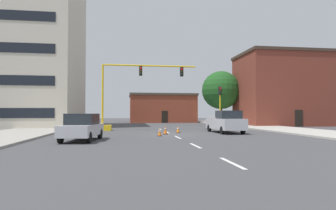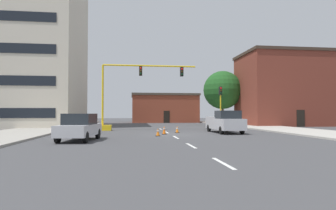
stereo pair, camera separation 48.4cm
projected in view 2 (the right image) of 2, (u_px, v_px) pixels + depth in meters
ground_plane at (170, 134)px, 24.00m from camera, size 160.00×160.00×0.00m
sidewalk_left at (40, 129)px, 30.34m from camera, size 6.00×56.00×0.14m
sidewalk_right at (269, 128)px, 33.54m from camera, size 6.00×56.00×0.14m
lane_stripe_seg_0 at (223, 163)px, 10.12m from camera, size 0.16×2.40×0.01m
lane_stripe_seg_1 at (191, 146)px, 15.57m from camera, size 0.16×2.40×0.01m
lane_stripe_seg_2 at (176, 137)px, 21.03m from camera, size 0.16×2.40×0.01m
lane_stripe_seg_3 at (167, 132)px, 26.48m from camera, size 0.16×2.40×0.01m
lane_stripe_seg_4 at (161, 129)px, 31.93m from camera, size 0.16×2.40×0.01m
building_tall_left at (23, 45)px, 38.23m from camera, size 15.13×14.35×21.68m
building_brick_center at (164, 108)px, 56.70m from camera, size 12.67×9.43×5.47m
building_row_right at (283, 89)px, 41.33m from camera, size 12.01×8.64×10.40m
traffic_signal_gantry at (117, 108)px, 29.64m from camera, size 10.61×1.20×6.83m
traffic_light_pole_right at (221, 98)px, 32.71m from camera, size 0.32×0.47×4.80m
tree_right_far at (223, 90)px, 43.98m from camera, size 5.84×5.84×8.23m
pickup_truck_silver at (225, 122)px, 25.76m from camera, size 2.08×5.43×1.99m
sedan_silver_near_left at (80, 127)px, 18.49m from camera, size 2.37×4.69×1.74m
traffic_cone_roadside_a at (158, 132)px, 22.15m from camera, size 0.36×0.36×0.62m
traffic_cone_roadside_b at (164, 130)px, 23.92m from camera, size 0.36×0.36×0.73m
traffic_cone_roadside_c at (177, 129)px, 25.79m from camera, size 0.36×0.36×0.63m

